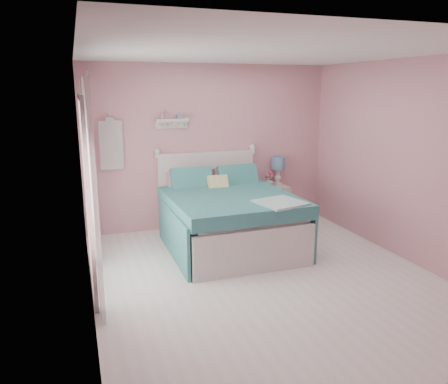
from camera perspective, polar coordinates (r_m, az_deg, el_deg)
floor at (r=5.39m, az=5.42°, el=-10.99°), size 4.50×4.50×0.00m
room_shell at (r=4.95m, az=5.82°, el=5.95°), size 4.50×4.50×4.50m
bed at (r=6.25m, az=0.40°, el=-3.43°), size 1.72×2.14×1.23m
nightstand at (r=7.43m, az=6.51°, el=-1.55°), size 0.44×0.43×0.63m
table_lamp at (r=7.44m, az=7.07°, el=3.49°), size 0.23×0.23×0.47m
vase at (r=7.31m, az=5.94°, el=1.34°), size 0.17×0.17×0.15m
teacup at (r=7.23m, az=6.44°, el=0.87°), size 0.10×0.10×0.07m
roses at (r=7.28m, az=5.97°, el=2.22°), size 0.14×0.11×0.12m
wall_shelf at (r=6.82m, az=-6.87°, el=9.20°), size 0.50×0.15×0.25m
hanging_dress at (r=6.71m, az=-14.53°, el=5.94°), size 0.34×0.03×0.72m
french_door at (r=4.99m, az=-17.41°, el=-0.49°), size 0.04×1.32×2.16m
curtain_near at (r=4.25m, az=-16.49°, el=-1.33°), size 0.04×0.40×2.32m
curtain_far at (r=5.70m, az=-17.24°, el=2.27°), size 0.04×0.40×2.32m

